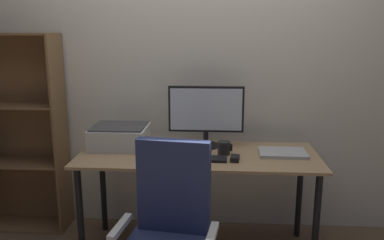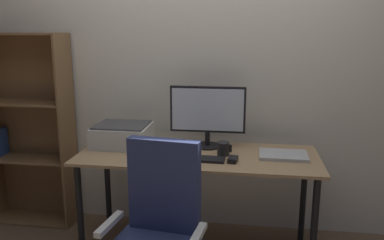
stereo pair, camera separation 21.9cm
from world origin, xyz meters
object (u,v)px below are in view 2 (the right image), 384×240
coffee_mug (223,149)px  laptop (283,155)px  monitor (208,113)px  desk (198,166)px  bookshelf (29,131)px  keyboard (203,159)px  mouse (233,160)px  printer (122,135)px

coffee_mug → laptop: 0.41m
monitor → laptop: (0.53, -0.15, -0.24)m
desk → bookshelf: bearing=167.2°
keyboard → coffee_mug: coffee_mug is taller
mouse → keyboard: bearing=-172.9°
coffee_mug → bookshelf: bookshelf is taller
mouse → coffee_mug: bearing=126.4°
keyboard → desk: bearing=113.4°
monitor → printer: bearing=-174.7°
coffee_mug → monitor: bearing=125.4°
desk → mouse: bearing=-27.9°
monitor → bookshelf: 1.51m
monitor → printer: 0.65m
desk → laptop: size_ratio=5.14×
coffee_mug → bookshelf: (-1.62, 0.33, -0.02)m
laptop → printer: (-1.16, 0.10, 0.07)m
monitor → mouse: 0.44m
monitor → keyboard: size_ratio=1.87×
mouse → bookshelf: bookshelf is taller
laptop → coffee_mug: bearing=-174.8°
mouse → laptop: size_ratio=0.30×
coffee_mug → keyboard: bearing=-134.9°
bookshelf → laptop: bearing=-8.4°
keyboard → printer: 0.68m
mouse → coffee_mug: 0.15m
keyboard → printer: size_ratio=0.72×
desk → coffee_mug: (0.18, -0.00, 0.13)m
mouse → printer: bearing=170.7°
keyboard → laptop: laptop is taller
laptop → keyboard: bearing=-162.4°
desk → printer: size_ratio=4.11×
monitor → keyboard: monitor is taller
mouse → laptop: (0.33, 0.16, -0.01)m
desk → coffee_mug: coffee_mug is taller
desk → keyboard: 0.17m
desk → coffee_mug: bearing=-0.1°
printer → bookshelf: (-0.87, 0.20, -0.05)m
keyboard → mouse: mouse is taller
desk → keyboard: (0.05, -0.13, 0.10)m
monitor → printer: (-0.62, -0.06, -0.17)m
laptop → bookshelf: (-2.02, 0.30, 0.02)m
keyboard → bookshelf: size_ratio=0.19×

